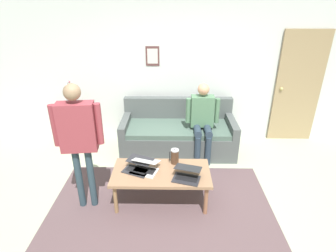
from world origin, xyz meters
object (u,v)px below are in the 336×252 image
(coffee_table, at_px, (161,175))
(side_shelf, at_px, (74,124))
(person_seated, at_px, (202,118))
(laptop_center, at_px, (145,167))
(interior_door, at_px, (298,88))
(laptop_right, at_px, (138,167))
(couch, at_px, (178,134))
(person_standing, at_px, (78,133))
(laptop_left, at_px, (187,175))
(french_press, at_px, (175,156))
(flower_vase, at_px, (70,98))

(coffee_table, relative_size, side_shelf, 1.74)
(coffee_table, xyz_separation_m, person_seated, (-0.64, -1.17, 0.31))
(side_shelf, distance_m, person_seated, 2.41)
(coffee_table, distance_m, laptop_center, 0.23)
(laptop_center, bearing_deg, interior_door, -144.93)
(coffee_table, distance_m, laptop_right, 0.32)
(interior_door, height_order, laptop_right, interior_door)
(couch, bearing_deg, person_standing, 51.26)
(coffee_table, relative_size, laptop_left, 3.17)
(coffee_table, height_order, laptop_center, laptop_center)
(interior_door, bearing_deg, laptop_center, 35.07)
(french_press, bearing_deg, coffee_table, 49.76)
(french_press, height_order, side_shelf, side_shelf)
(person_standing, bearing_deg, flower_vase, -67.49)
(laptop_right, height_order, side_shelf, side_shelf)
(coffee_table, bearing_deg, side_shelf, -44.30)
(laptop_center, xyz_separation_m, person_seated, (-0.85, -1.15, 0.22))
(laptop_center, xyz_separation_m, person_standing, (0.75, 0.13, 0.56))
(flower_vase, bearing_deg, laptop_left, 138.46)
(laptop_center, bearing_deg, person_standing, 10.05)
(flower_vase, height_order, person_seated, person_seated)
(laptop_right, xyz_separation_m, person_standing, (0.66, 0.14, 0.56))
(person_standing, bearing_deg, laptop_right, -167.58)
(interior_door, bearing_deg, laptop_left, 43.81)
(laptop_left, xyz_separation_m, french_press, (0.15, -0.35, 0.06))
(couch, height_order, flower_vase, flower_vase)
(couch, height_order, coffee_table, couch)
(couch, xyz_separation_m, french_press, (0.07, 1.19, 0.26))
(laptop_right, relative_size, french_press, 1.81)
(side_shelf, xyz_separation_m, person_seated, (-2.33, 0.48, 0.36))
(interior_door, distance_m, laptop_right, 3.34)
(laptop_right, bearing_deg, person_seated, -129.76)
(french_press, xyz_separation_m, person_seated, (-0.46, -0.97, 0.16))
(laptop_right, relative_size, side_shelf, 0.59)
(couch, distance_m, person_seated, 0.62)
(couch, bearing_deg, laptop_left, 93.03)
(coffee_table, height_order, laptop_right, laptop_right)
(couch, distance_m, side_shelf, 1.96)
(laptop_right, bearing_deg, person_standing, 12.42)
(laptop_right, xyz_separation_m, person_seated, (-0.95, -1.14, 0.22))
(laptop_left, height_order, person_standing, person_standing)
(side_shelf, height_order, person_seated, person_seated)
(couch, relative_size, flower_vase, 4.13)
(person_standing, xyz_separation_m, person_seated, (-1.60, -1.28, -0.34))
(laptop_center, bearing_deg, side_shelf, -47.69)
(coffee_table, xyz_separation_m, french_press, (-0.18, -0.21, 0.15))
(laptop_center, bearing_deg, laptop_right, -6.46)
(coffee_table, bearing_deg, person_seated, -118.48)
(coffee_table, xyz_separation_m, flower_vase, (1.70, -1.66, 0.46))
(person_standing, bearing_deg, laptop_left, 178.74)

